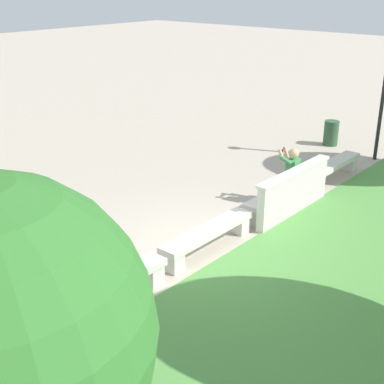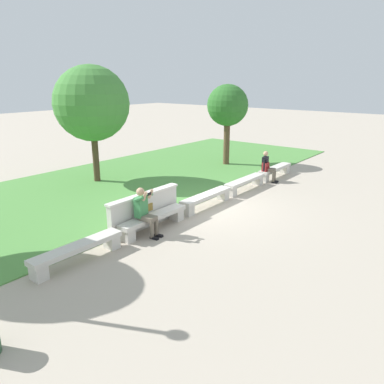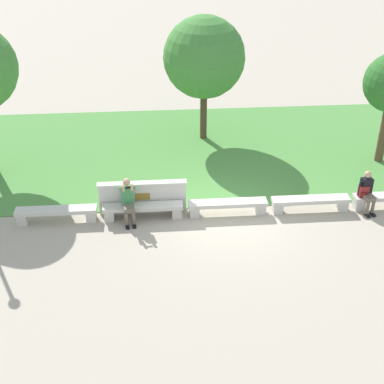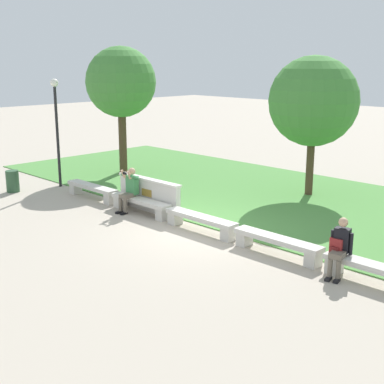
{
  "view_description": "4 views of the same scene",
  "coord_description": "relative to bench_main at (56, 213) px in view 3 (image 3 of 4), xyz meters",
  "views": [
    {
      "loc": [
        6.99,
        5.59,
        4.81
      ],
      "look_at": [
        -0.21,
        -0.58,
        0.96
      ],
      "focal_mm": 50.0,
      "sensor_mm": 36.0,
      "label": 1
    },
    {
      "loc": [
        -9.48,
        -6.9,
        4.07
      ],
      "look_at": [
        -1.33,
        -0.45,
        0.92
      ],
      "focal_mm": 35.0,
      "sensor_mm": 36.0,
      "label": 2
    },
    {
      "loc": [
        -2.11,
        -13.25,
        8.63
      ],
      "look_at": [
        -1.06,
        -0.08,
        0.87
      ],
      "focal_mm": 50.0,
      "sensor_mm": 36.0,
      "label": 3
    },
    {
      "loc": [
        9.44,
        -9.76,
        4.47
      ],
      "look_at": [
        -0.19,
        -0.14,
        1.09
      ],
      "focal_mm": 50.0,
      "sensor_mm": 36.0,
      "label": 4
    }
  ],
  "objects": [
    {
      "name": "ground_plane",
      "position": [
        4.98,
        0.0,
        -0.31
      ],
      "size": [
        80.0,
        80.0,
        0.0
      ],
      "primitive_type": "plane",
      "color": "#B2A593"
    },
    {
      "name": "grass_strip",
      "position": [
        4.98,
        4.38,
        -0.29
      ],
      "size": [
        24.29,
        8.0,
        0.03
      ],
      "primitive_type": "cube",
      "color": "#518E42",
      "rests_on": "ground"
    },
    {
      "name": "bench_main",
      "position": [
        0.0,
        0.0,
        0.0
      ],
      "size": [
        2.33,
        0.4,
        0.45
      ],
      "color": "beige",
      "rests_on": "ground"
    },
    {
      "name": "bench_near",
      "position": [
        2.49,
        0.0,
        0.0
      ],
      "size": [
        2.33,
        0.4,
        0.45
      ],
      "color": "beige",
      "rests_on": "ground"
    },
    {
      "name": "bench_mid",
      "position": [
        4.98,
        0.0,
        0.0
      ],
      "size": [
        2.33,
        0.4,
        0.45
      ],
      "color": "beige",
      "rests_on": "ground"
    },
    {
      "name": "bench_far",
      "position": [
        7.47,
        0.0,
        0.0
      ],
      "size": [
        2.33,
        0.4,
        0.45
      ],
      "color": "beige",
      "rests_on": "ground"
    },
    {
      "name": "backrest_wall_with_plaque",
      "position": [
        2.49,
        0.34,
        0.21
      ],
      "size": [
        2.61,
        0.24,
        1.01
      ],
      "color": "beige",
      "rests_on": "ground"
    },
    {
      "name": "person_photographer",
      "position": [
        2.08,
        -0.08,
        0.43
      ],
      "size": [
        0.5,
        0.75,
        1.32
      ],
      "color": "black",
      "rests_on": "ground"
    },
    {
      "name": "person_distant",
      "position": [
        9.12,
        -0.06,
        0.36
      ],
      "size": [
        0.48,
        0.72,
        1.26
      ],
      "color": "black",
      "rests_on": "ground"
    },
    {
      "name": "backpack",
      "position": [
        9.03,
        -0.03,
        0.32
      ],
      "size": [
        0.28,
        0.24,
        0.43
      ],
      "color": "maroon",
      "rests_on": "bench_end"
    },
    {
      "name": "tree_right_background",
      "position": [
        4.8,
        5.45,
        2.83
      ],
      "size": [
        2.94,
        2.94,
        4.62
      ],
      "color": "#4C3826",
      "rests_on": "ground"
    }
  ]
}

